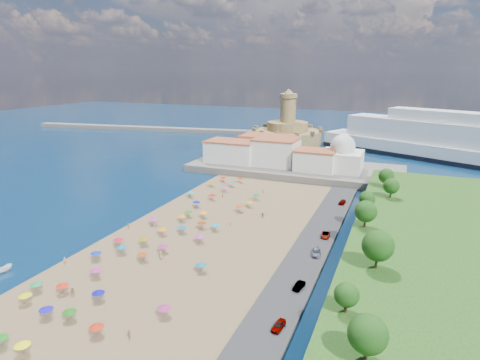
% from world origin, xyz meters
% --- Properties ---
extents(ground, '(700.00, 700.00, 0.00)m').
position_xyz_m(ground, '(0.00, 0.00, 0.00)').
color(ground, '#071938').
rests_on(ground, ground).
extents(terrace, '(90.00, 36.00, 3.00)m').
position_xyz_m(terrace, '(10.00, 73.00, 1.50)').
color(terrace, '#59544C').
rests_on(terrace, ground).
extents(jetty, '(18.00, 70.00, 2.40)m').
position_xyz_m(jetty, '(-12.00, 108.00, 1.20)').
color(jetty, '#59544C').
rests_on(jetty, ground).
extents(breakwater, '(199.03, 34.77, 2.60)m').
position_xyz_m(breakwater, '(-110.00, 153.00, 1.30)').
color(breakwater, '#59544C').
rests_on(breakwater, ground).
extents(waterfront_buildings, '(57.00, 29.00, 11.00)m').
position_xyz_m(waterfront_buildings, '(-3.05, 73.64, 7.88)').
color(waterfront_buildings, silver).
rests_on(waterfront_buildings, terrace).
extents(domed_building, '(16.00, 16.00, 15.00)m').
position_xyz_m(domed_building, '(30.00, 71.00, 8.97)').
color(domed_building, silver).
rests_on(domed_building, terrace).
extents(fortress, '(40.00, 40.00, 32.40)m').
position_xyz_m(fortress, '(-12.00, 138.00, 6.68)').
color(fortress, tan).
rests_on(fortress, ground).
extents(cruise_ship, '(130.40, 73.78, 29.31)m').
position_xyz_m(cruise_ship, '(74.54, 121.69, 8.68)').
color(cruise_ship, black).
rests_on(cruise_ship, ground).
extents(beach_parasols, '(32.83, 114.99, 2.20)m').
position_xyz_m(beach_parasols, '(-2.38, -13.24, 2.15)').
color(beach_parasols, gray).
rests_on(beach_parasols, beach).
extents(beachgoers, '(34.87, 95.09, 1.83)m').
position_xyz_m(beachgoers, '(-1.44, -5.26, 1.12)').
color(beachgoers, tan).
rests_on(beachgoers, beach).
extents(parked_cars, '(2.60, 74.58, 1.36)m').
position_xyz_m(parked_cars, '(36.00, -2.05, 1.35)').
color(parked_cars, gray).
rests_on(parked_cars, promenade).
extents(hillside_trees, '(10.54, 108.24, 7.79)m').
position_xyz_m(hillside_trees, '(48.49, -8.47, 9.98)').
color(hillside_trees, '#382314').
rests_on(hillside_trees, hillside).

